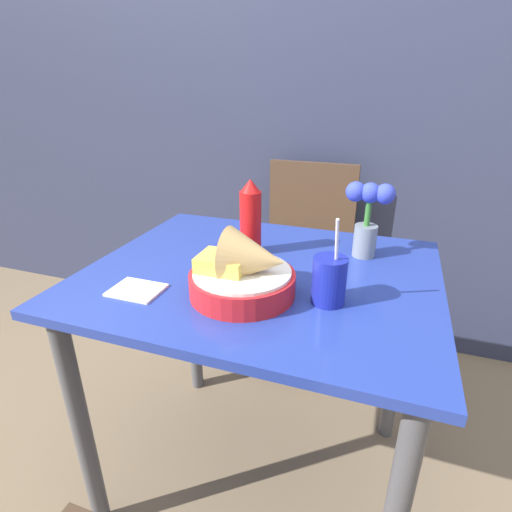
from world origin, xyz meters
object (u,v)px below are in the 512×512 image
Objects in this scene: ketchup_bottle at (251,218)px; flower_vase at (368,214)px; food_basket at (246,273)px; drink_cup at (329,282)px; chair_far_window at (306,249)px.

flower_vase is at bearing 15.23° from ketchup_bottle.
drink_cup reaches higher than food_basket.
ketchup_bottle reaches higher than flower_vase.
chair_far_window is at bearing 87.18° from ketchup_bottle.
drink_cup is at bearing -99.64° from flower_vase.
drink_cup is at bearing -38.86° from ketchup_bottle.
food_basket is (0.05, -0.90, 0.30)m from chair_far_window.
chair_far_window is at bearing 92.97° from food_basket.
ketchup_bottle is at bearing -92.82° from chair_far_window.
ketchup_bottle is (-0.03, -0.65, 0.35)m from chair_far_window.
food_basket is at bearing -87.03° from chair_far_window.
ketchup_bottle is at bearing 107.70° from food_basket.
food_basket is at bearing -72.30° from ketchup_bottle.
flower_vase is at bearing 54.29° from food_basket.
flower_vase is (0.24, 0.33, 0.07)m from food_basket.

